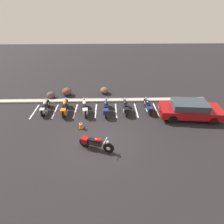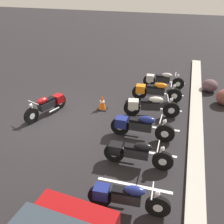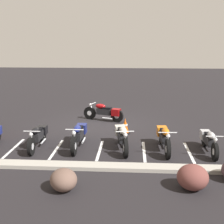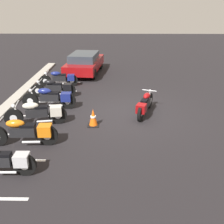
# 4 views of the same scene
# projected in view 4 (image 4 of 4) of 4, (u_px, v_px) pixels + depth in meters

# --- Properties ---
(ground) EXTENTS (60.00, 60.00, 0.00)m
(ground) POSITION_uv_depth(u_px,v_px,m) (130.00, 113.00, 10.68)
(ground) COLOR black
(motorcycle_maroon_featured) EXTENTS (2.02, 0.94, 0.83)m
(motorcycle_maroon_featured) POSITION_uv_depth(u_px,v_px,m) (145.00, 104.00, 10.34)
(motorcycle_maroon_featured) COLOR black
(motorcycle_maroon_featured) RESTS_ON ground
(parked_bike_0) EXTENTS (0.57, 2.03, 0.80)m
(parked_bike_0) POSITION_uv_depth(u_px,v_px,m) (0.00, 161.00, 6.66)
(parked_bike_0) COLOR black
(parked_bike_0) RESTS_ON ground
(parked_bike_1) EXTENTS (0.62, 2.23, 0.88)m
(parked_bike_1) POSITION_uv_depth(u_px,v_px,m) (25.00, 132.00, 8.08)
(parked_bike_1) COLOR black
(parked_bike_1) RESTS_ON ground
(parked_bike_2) EXTENTS (0.74, 2.22, 0.88)m
(parked_bike_2) POSITION_uv_depth(u_px,v_px,m) (39.00, 113.00, 9.48)
(parked_bike_2) COLOR black
(parked_bike_2) RESTS_ON ground
(parked_bike_3) EXTENTS (0.63, 2.26, 0.89)m
(parked_bike_3) POSITION_uv_depth(u_px,v_px,m) (51.00, 98.00, 10.96)
(parked_bike_3) COLOR black
(parked_bike_3) RESTS_ON ground
(parked_bike_4) EXTENTS (0.59, 2.10, 0.83)m
(parked_bike_4) POSITION_uv_depth(u_px,v_px,m) (55.00, 88.00, 12.35)
(parked_bike_4) COLOR black
(parked_bike_4) RESTS_ON ground
(parked_bike_5) EXTENTS (0.57, 2.04, 0.80)m
(parked_bike_5) POSITION_uv_depth(u_px,v_px,m) (61.00, 78.00, 13.98)
(parked_bike_5) COLOR black
(parked_bike_5) RESTS_ON ground
(car_red) EXTENTS (4.45, 2.21, 1.29)m
(car_red) POSITION_uv_depth(u_px,v_px,m) (85.00, 63.00, 16.46)
(car_red) COLOR black
(car_red) RESTS_ON ground
(concrete_curb) EXTENTS (18.00, 0.50, 0.12)m
(concrete_curb) POSITION_uv_depth(u_px,v_px,m) (2.00, 111.00, 10.72)
(concrete_curb) COLOR #A8A399
(concrete_curb) RESTS_ON ground
(traffic_cone) EXTENTS (0.40, 0.40, 0.65)m
(traffic_cone) POSITION_uv_depth(u_px,v_px,m) (93.00, 118.00, 9.46)
(traffic_cone) COLOR black
(traffic_cone) RESTS_ON ground
(stall_line_1) EXTENTS (0.10, 2.10, 0.00)m
(stall_line_1) POSITION_uv_depth(u_px,v_px,m) (9.00, 160.00, 7.46)
(stall_line_1) COLOR white
(stall_line_1) RESTS_ON ground
(stall_line_2) EXTENTS (0.10, 2.10, 0.00)m
(stall_line_2) POSITION_uv_depth(u_px,v_px,m) (27.00, 134.00, 8.93)
(stall_line_2) COLOR white
(stall_line_2) RESTS_ON ground
(stall_line_3) EXTENTS (0.10, 2.10, 0.00)m
(stall_line_3) POSITION_uv_depth(u_px,v_px,m) (39.00, 116.00, 10.39)
(stall_line_3) COLOR white
(stall_line_3) RESTS_ON ground
(stall_line_4) EXTENTS (0.10, 2.10, 0.00)m
(stall_line_4) POSITION_uv_depth(u_px,v_px,m) (49.00, 102.00, 11.86)
(stall_line_4) COLOR white
(stall_line_4) RESTS_ON ground
(stall_line_5) EXTENTS (0.10, 2.10, 0.00)m
(stall_line_5) POSITION_uv_depth(u_px,v_px,m) (56.00, 91.00, 13.33)
(stall_line_5) COLOR white
(stall_line_5) RESTS_ON ground
(stall_line_6) EXTENTS (0.10, 2.10, 0.00)m
(stall_line_6) POSITION_uv_depth(u_px,v_px,m) (62.00, 82.00, 14.80)
(stall_line_6) COLOR white
(stall_line_6) RESTS_ON ground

